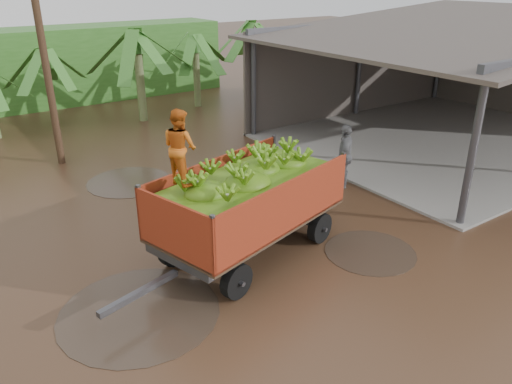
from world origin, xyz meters
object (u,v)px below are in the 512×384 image
at_px(man_grey, 345,156).
at_px(banana_trailer, 248,200).
at_px(man_blue, 267,173).
at_px(utility_pole, 42,44).

bearing_deg(man_grey, banana_trailer, -22.10).
distance_m(man_blue, man_grey, 2.58).
height_order(man_grey, utility_pole, utility_pole).
bearing_deg(utility_pole, man_grey, -47.03).
xyz_separation_m(man_grey, utility_pole, (-6.52, 6.99, 2.99)).
bearing_deg(banana_trailer, utility_pole, 87.43).
height_order(man_blue, man_grey, man_grey).
relative_size(man_blue, man_grey, 0.87).
bearing_deg(utility_pole, banana_trailer, -77.64).
bearing_deg(banana_trailer, man_grey, 4.95).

